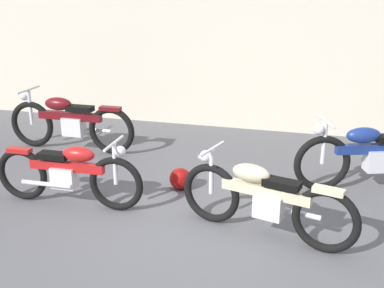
{
  "coord_description": "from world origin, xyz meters",
  "views": [
    {
      "loc": [
        1.26,
        -4.45,
        2.6
      ],
      "look_at": [
        -0.35,
        1.37,
        0.55
      ],
      "focal_mm": 43.73,
      "sensor_mm": 36.0,
      "label": 1
    }
  ],
  "objects_px": {
    "motorcycle_blue": "(373,156)",
    "motorcycle_maroon": "(70,122)",
    "motorcycle_cream": "(264,199)",
    "motorcycle_red": "(69,173)",
    "helmet": "(180,179)"
  },
  "relations": [
    {
      "from": "motorcycle_maroon",
      "to": "motorcycle_red",
      "type": "height_order",
      "value": "motorcycle_maroon"
    },
    {
      "from": "motorcycle_cream",
      "to": "motorcycle_blue",
      "type": "height_order",
      "value": "motorcycle_blue"
    },
    {
      "from": "motorcycle_maroon",
      "to": "motorcycle_red",
      "type": "distance_m",
      "value": 2.12
    },
    {
      "from": "helmet",
      "to": "motorcycle_maroon",
      "type": "height_order",
      "value": "motorcycle_maroon"
    },
    {
      "from": "helmet",
      "to": "motorcycle_red",
      "type": "bearing_deg",
      "value": -145.22
    },
    {
      "from": "motorcycle_blue",
      "to": "helmet",
      "type": "bearing_deg",
      "value": -4.14
    },
    {
      "from": "motorcycle_cream",
      "to": "motorcycle_maroon",
      "type": "height_order",
      "value": "motorcycle_maroon"
    },
    {
      "from": "motorcycle_maroon",
      "to": "motorcycle_cream",
      "type": "bearing_deg",
      "value": 149.61
    },
    {
      "from": "helmet",
      "to": "motorcycle_blue",
      "type": "distance_m",
      "value": 2.58
    },
    {
      "from": "motorcycle_blue",
      "to": "motorcycle_maroon",
      "type": "bearing_deg",
      "value": -24.12
    },
    {
      "from": "motorcycle_cream",
      "to": "motorcycle_red",
      "type": "bearing_deg",
      "value": 11.93
    },
    {
      "from": "helmet",
      "to": "motorcycle_cream",
      "type": "distance_m",
      "value": 1.57
    },
    {
      "from": "motorcycle_cream",
      "to": "motorcycle_maroon",
      "type": "relative_size",
      "value": 0.88
    },
    {
      "from": "motorcycle_cream",
      "to": "motorcycle_red",
      "type": "distance_m",
      "value": 2.4
    },
    {
      "from": "helmet",
      "to": "motorcycle_red",
      "type": "xyz_separation_m",
      "value": [
        -1.18,
        -0.82,
        0.27
      ]
    }
  ]
}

